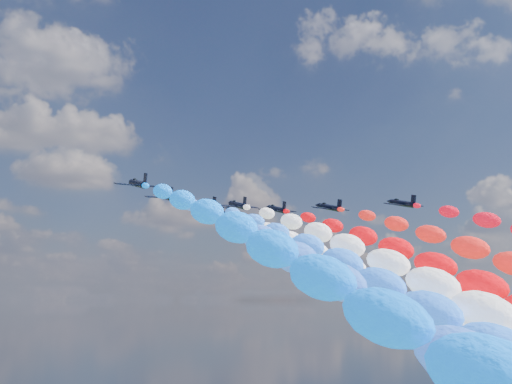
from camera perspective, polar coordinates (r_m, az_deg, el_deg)
name	(u,v)px	position (r m, az deg, el deg)	size (l,w,h in m)	color
jet_0	(138,184)	(112.77, -9.95, 0.69)	(7.87, 10.55, 2.33)	black
trail_0	(353,326)	(53.67, 8.18, -11.18)	(6.39, 122.57, 46.46)	#076AFF
jet_1	(166,196)	(125.50, -7.60, -0.36)	(7.87, 10.55, 2.33)	black
trail_1	(363,321)	(67.44, 9.02, -10.73)	(6.39, 122.57, 46.46)	blue
jet_2	(206,205)	(135.99, -4.22, -1.09)	(7.87, 10.55, 2.33)	black
trail_2	(405,318)	(79.81, 12.49, -10.37)	(6.39, 122.57, 46.46)	#256EFF
jet_3	(238,205)	(135.92, -1.57, -1.11)	(7.87, 10.55, 2.33)	black
trail_3	(459,318)	(81.61, 16.84, -10.17)	(6.39, 122.57, 46.46)	white
jet_4	(222,213)	(148.28, -2.91, -1.78)	(7.87, 10.55, 2.33)	black
trail_4	(403,316)	(92.62, 12.32, -10.18)	(6.39, 122.57, 46.46)	white
jet_5	(276,209)	(142.10, 1.74, -1.46)	(7.87, 10.55, 2.33)	black
trail_5	(509,317)	(90.06, 20.66, -9.84)	(6.39, 122.57, 46.46)	red
jet_6	(329,207)	(140.01, 6.21, -1.30)	(7.87, 10.55, 2.33)	black
jet_7	(402,203)	(136.68, 12.27, -0.95)	(7.87, 10.55, 2.33)	black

